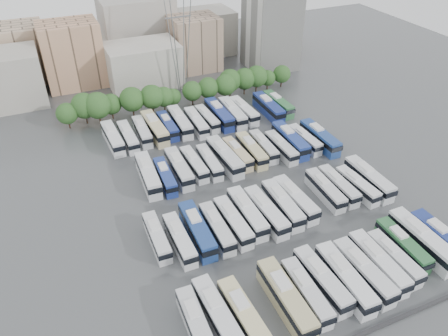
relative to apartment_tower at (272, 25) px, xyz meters
name	(u,v)px	position (x,y,z in m)	size (l,w,h in m)	color
ground	(257,196)	(-34.00, -58.00, -13.00)	(220.00, 220.00, 0.00)	#424447
parapet	(368,332)	(-34.00, -91.00, -12.75)	(56.00, 0.50, 0.50)	#2D2D30
tree_line	(178,92)	(-35.71, -15.92, -8.56)	(64.44, 7.90, 8.28)	black
city_buildings	(128,46)	(-41.46, 13.86, -5.13)	(102.00, 35.00, 20.00)	#9E998E
apartment_tower	(272,25)	(0.00, 0.00, 0.00)	(14.00, 14.00, 26.00)	silver
electricity_pylon	(179,27)	(-32.00, -8.00, 5.66)	(9.00, 6.91, 33.83)	slate
bus_r0_s0	(196,324)	(-55.43, -81.53, -11.25)	(2.83, 11.45, 3.57)	silver
bus_r0_s1	(217,314)	(-52.25, -81.30, -11.10)	(3.22, 12.45, 3.87)	silver
bus_r0_s2	(244,316)	(-48.96, -83.09, -11.09)	(3.17, 12.47, 3.88)	beige
bus_r0_s4	(286,298)	(-42.28, -82.81, -10.93)	(3.16, 13.47, 4.21)	#BEB383
bus_r0_s5	(306,292)	(-38.93, -82.91, -11.20)	(3.02, 11.79, 3.67)	silver
bus_r0_s6	(322,280)	(-35.60, -81.94, -11.11)	(2.95, 12.32, 3.85)	silver
bus_r0_s7	(345,278)	(-32.33, -83.16, -11.00)	(3.27, 13.06, 4.07)	white
bus_r0_s8	(363,272)	(-28.89, -83.12, -11.07)	(2.97, 12.61, 3.94)	silver
bus_r0_s9	(378,263)	(-25.66, -82.56, -11.08)	(2.98, 12.51, 3.91)	silver
bus_r0_s10	(394,258)	(-22.51, -82.65, -11.29)	(2.55, 11.11, 3.48)	silver
bus_r0_s11	(403,245)	(-19.25, -80.94, -11.26)	(2.78, 11.38, 3.55)	#2B6538
bus_r0_s12	(422,240)	(-15.82, -81.62, -10.90)	(3.09, 13.65, 4.28)	silver
bus_r0_s13	(443,240)	(-12.55, -82.92, -11.00)	(3.12, 13.02, 4.07)	navy
bus_r1_s0	(157,237)	(-55.48, -62.94, -11.33)	(2.53, 10.85, 3.39)	silver
bus_r1_s1	(180,239)	(-52.20, -65.16, -11.25)	(2.51, 11.38, 3.57)	silver
bus_r1_s2	(197,230)	(-48.80, -64.38, -11.02)	(3.09, 12.89, 4.02)	navy
bus_r1_s3	(217,228)	(-45.48, -65.10, -11.22)	(2.66, 11.57, 3.62)	silver
bus_r1_s4	(233,222)	(-42.31, -64.83, -11.18)	(2.73, 11.84, 3.70)	silver
bus_r1_s5	(247,213)	(-39.06, -63.75, -11.08)	(2.85, 12.50, 3.91)	silver
bus_r1_s6	(266,212)	(-35.87, -64.83, -11.07)	(3.14, 12.58, 3.92)	silver
bus_r1_s7	(282,204)	(-32.15, -64.21, -11.09)	(3.05, 12.46, 3.89)	silver
bus_r1_s8	(295,199)	(-29.16, -63.78, -11.11)	(3.16, 12.34, 3.84)	silver
bus_r1_s10	(325,190)	(-22.34, -63.47, -11.25)	(2.92, 11.46, 3.57)	silver
bus_r1_s11	(338,186)	(-19.20, -63.35, -11.27)	(2.55, 11.25, 3.52)	silver
bus_r1_s12	(357,185)	(-15.81, -64.76, -11.31)	(2.95, 11.10, 3.45)	silver
bus_r1_s13	(369,178)	(-12.50, -64.05, -11.03)	(2.83, 12.79, 4.01)	silver
bus_r2_s1	(148,175)	(-52.10, -45.40, -10.99)	(3.49, 13.18, 4.10)	silver
bus_r2_s2	(165,176)	(-49.05, -46.94, -11.31)	(2.89, 11.07, 3.44)	navy
bus_r2_s3	(179,168)	(-45.67, -45.59, -11.08)	(2.90, 12.52, 3.92)	silver
bus_r2_s4	(194,164)	(-42.22, -45.14, -11.29)	(2.71, 11.15, 3.48)	silver
bus_r2_s5	(209,162)	(-39.00, -45.68, -11.31)	(2.71, 11.01, 3.43)	silver
bus_r2_s6	(225,157)	(-35.49, -45.61, -10.94)	(3.48, 13.47, 4.19)	silver
bus_r2_s7	(237,154)	(-32.27, -45.13, -11.31)	(2.77, 11.07, 3.45)	#C8B489
bus_r2_s8	(251,150)	(-28.99, -45.28, -11.16)	(2.92, 12.01, 3.75)	#C8BC89
bus_r2_s9	(263,146)	(-25.73, -44.70, -11.30)	(2.80, 11.11, 3.46)	silver
bus_r2_s10	(281,147)	(-22.39, -46.71, -11.27)	(2.55, 11.25, 3.52)	silver
bus_r2_s11	(290,140)	(-19.23, -45.19, -10.98)	(3.18, 13.21, 4.12)	navy
bus_r2_s12	(305,139)	(-15.78, -45.79, -11.32)	(2.86, 10.98, 3.42)	silver
bus_r2_s13	(320,137)	(-12.46, -46.87, -10.99)	(2.92, 13.04, 4.09)	navy
bus_r3_s0	(113,138)	(-55.57, -28.07, -11.10)	(3.18, 12.42, 3.87)	white
bus_r3_s1	(128,137)	(-52.23, -28.80, -11.21)	(2.67, 11.62, 3.64)	silver
bus_r3_s2	(142,131)	(-48.61, -27.59, -11.24)	(2.86, 11.50, 3.58)	silver
bus_r3_s3	(155,128)	(-45.59, -27.70, -10.93)	(3.42, 13.53, 4.21)	beige
bus_r3_s4	(168,126)	(-42.31, -27.31, -11.29)	(2.43, 11.10, 3.48)	navy
bus_r3_s5	(180,122)	(-39.17, -27.14, -11.03)	(3.05, 12.81, 4.00)	silver
bus_r3_s6	(196,122)	(-35.54, -28.67, -11.18)	(2.83, 11.86, 3.70)	silver
bus_r3_s7	(207,118)	(-32.29, -27.63, -11.32)	(2.76, 11.01, 3.43)	silver
bus_r3_s8	(219,114)	(-29.03, -27.41, -10.95)	(2.98, 13.34, 4.18)	navy
bus_r3_s9	(232,113)	(-25.64, -27.98, -10.99)	(3.32, 13.13, 4.09)	silver
bus_r3_s10	(244,111)	(-22.42, -27.81, -11.13)	(3.07, 12.25, 3.82)	silver
bus_r3_s12	(268,107)	(-15.97, -28.92, -10.98)	(3.00, 13.15, 4.12)	navy
bus_r3_s13	(278,104)	(-12.59, -27.96, -11.14)	(3.06, 12.13, 3.78)	#2E6C3C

